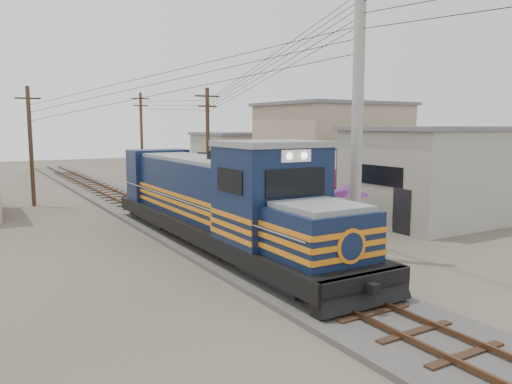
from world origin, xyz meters
TOP-DOWN VIEW (x-y plane):
  - ground at (0.00, 0.00)m, footprint 120.00×120.00m
  - ballast at (0.00, 10.00)m, footprint 3.60×70.00m
  - track at (0.00, 10.00)m, footprint 1.15×70.00m
  - locomotive at (0.00, 3.36)m, footprint 3.06×16.66m
  - utility_pole_main at (3.50, -0.50)m, footprint 0.40×0.40m
  - wooden_pole_mid at (4.50, 14.00)m, footprint 1.60×0.24m
  - wooden_pole_far at (4.80, 28.00)m, footprint 1.60×0.24m
  - wooden_pole_left at (-5.00, 18.00)m, footprint 1.60×0.24m
  - power_lines at (-0.14, 8.49)m, footprint 9.65×19.00m
  - shophouse_front at (11.50, 3.00)m, footprint 7.35×6.30m
  - shophouse_mid at (12.50, 12.00)m, footprint 8.40×7.35m
  - shophouse_back at (11.00, 22.00)m, footprint 6.30×6.30m
  - billboard at (4.50, 2.92)m, footprint 2.36×0.74m
  - market_umbrella at (6.34, 3.17)m, footprint 2.00×2.00m
  - vendor at (5.63, 5.35)m, footprint 0.67×0.62m
  - plant_nursery at (5.25, 3.68)m, footprint 3.30×3.10m

SIDE VIEW (x-z plane):
  - ground at x=0.00m, z-range 0.00..0.00m
  - ballast at x=0.00m, z-range 0.00..0.16m
  - track at x=0.00m, z-range 0.20..0.32m
  - plant_nursery at x=5.25m, z-range -0.10..1.04m
  - vendor at x=5.63m, z-range 0.00..1.53m
  - locomotive at x=0.00m, z-range -0.27..3.85m
  - market_umbrella at x=6.34m, z-range 0.81..2.94m
  - shophouse_back at x=11.00m, z-range 0.01..4.21m
  - shophouse_front at x=11.50m, z-range 0.01..4.71m
  - billboard at x=4.50m, z-range 0.89..4.61m
  - shophouse_mid at x=12.50m, z-range 0.01..6.21m
  - wooden_pole_mid at x=4.50m, z-range 0.18..7.18m
  - wooden_pole_left at x=-5.00m, z-range 0.18..7.18m
  - wooden_pole_far at x=4.80m, z-range 0.18..7.68m
  - utility_pole_main at x=3.50m, z-range 0.00..10.00m
  - power_lines at x=-0.14m, z-range 5.91..9.21m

